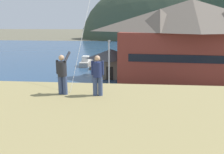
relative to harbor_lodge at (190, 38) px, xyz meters
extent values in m
plane|color=#66604C|center=(-10.24, -22.32, -6.80)|extent=(600.00, 600.00, 0.00)
cube|color=gray|center=(-10.24, -17.32, -6.75)|extent=(40.00, 20.00, 0.10)
cube|color=navy|center=(-10.24, 37.68, -6.79)|extent=(360.00, 84.00, 0.03)
ellipsoid|color=#3D4C38|center=(19.96, 98.51, -6.80)|extent=(116.93, 49.70, 73.53)
cube|color=brown|center=(0.01, 0.14, -2.90)|extent=(22.29, 12.35, 7.80)
cube|color=black|center=(-0.36, -5.34, -2.51)|extent=(18.32, 1.32, 1.10)
pyramid|color=#60564C|center=(0.01, 0.14, 3.45)|extent=(23.66, 13.53, 4.91)
pyramid|color=#60564C|center=(-4.97, -1.44, 2.74)|extent=(6.40, 6.40, 3.44)
cube|color=#756B5B|center=(-12.62, 1.30, -5.22)|extent=(5.81, 4.80, 3.17)
pyramid|color=#47474C|center=(-12.62, 1.30, -2.80)|extent=(6.27, 5.28, 1.65)
cube|color=black|center=(-12.59, -1.09, -5.69)|extent=(1.10, 0.07, 2.22)
cube|color=#70604C|center=(-15.79, 13.32, -6.45)|extent=(3.20, 13.45, 0.70)
cube|color=#A8A399|center=(-19.07, 11.66, -6.35)|extent=(1.91, 5.96, 0.90)
cube|color=#B7B2A8|center=(-19.07, 11.66, -5.82)|extent=(1.86, 5.78, 0.16)
cube|color=silver|center=(-19.07, 11.21, -5.19)|extent=(1.34, 1.79, 1.10)
cube|color=navy|center=(-12.29, 11.83, -6.35)|extent=(2.62, 7.32, 0.90)
cube|color=navy|center=(-12.29, 11.83, -5.82)|extent=(2.55, 7.10, 0.16)
cube|color=silver|center=(-12.32, 11.28, -5.19)|extent=(1.71, 2.24, 1.10)
cube|color=#9EA3A8|center=(-17.94, -20.71, -5.98)|extent=(4.27, 1.98, 0.80)
cube|color=gray|center=(-18.09, -20.70, -5.23)|extent=(2.17, 1.69, 0.70)
cube|color=black|center=(-18.09, -20.70, -5.27)|extent=(2.21, 1.72, 0.32)
cylinder|color=black|center=(-16.62, -21.68, -6.38)|extent=(0.65, 0.25, 0.64)
cylinder|color=black|center=(-16.54, -19.85, -6.38)|extent=(0.65, 0.25, 0.64)
cylinder|color=black|center=(-19.35, -21.56, -6.38)|extent=(0.65, 0.25, 0.64)
cylinder|color=black|center=(-19.27, -19.73, -6.38)|extent=(0.65, 0.25, 0.64)
cube|color=slate|center=(-5.40, -22.42, -5.98)|extent=(4.23, 1.86, 0.80)
cube|color=#5B5B5F|center=(-5.55, -22.42, -5.23)|extent=(2.12, 1.63, 0.70)
cube|color=black|center=(-5.55, -22.42, -5.27)|extent=(2.17, 1.66, 0.32)
cylinder|color=black|center=(-4.05, -23.36, -6.38)|extent=(0.64, 0.23, 0.64)
cylinder|color=black|center=(-4.02, -21.52, -6.38)|extent=(0.64, 0.23, 0.64)
cylinder|color=black|center=(-6.78, -23.32, -6.38)|extent=(0.64, 0.23, 0.64)
cylinder|color=black|center=(-6.75, -21.48, -6.38)|extent=(0.64, 0.23, 0.64)
cube|color=slate|center=(-1.05, -16.74, -5.98)|extent=(4.21, 1.81, 0.80)
cube|color=#5B5B5F|center=(-1.20, -16.74, -5.23)|extent=(2.10, 1.61, 0.70)
cube|color=black|center=(-1.20, -16.74, -5.27)|extent=(2.15, 1.64, 0.32)
cylinder|color=black|center=(-2.42, -17.66, -6.38)|extent=(0.64, 0.22, 0.64)
cylinder|color=black|center=(-2.42, -15.82, -6.38)|extent=(0.64, 0.22, 0.64)
cube|color=slate|center=(-9.31, -15.55, -5.98)|extent=(4.24, 1.88, 0.80)
cube|color=#5B5B5F|center=(-9.46, -15.55, -5.23)|extent=(2.13, 1.64, 0.70)
cube|color=black|center=(-9.46, -15.55, -5.27)|extent=(2.17, 1.67, 0.32)
cylinder|color=black|center=(-7.96, -16.49, -6.38)|extent=(0.64, 0.23, 0.64)
cylinder|color=black|center=(-7.93, -14.66, -6.38)|extent=(0.64, 0.23, 0.64)
cylinder|color=black|center=(-10.69, -16.44, -6.38)|extent=(0.64, 0.23, 0.64)
cylinder|color=black|center=(-10.65, -14.60, -6.38)|extent=(0.64, 0.23, 0.64)
cylinder|color=#ADADB2|center=(-11.60, -11.82, -3.12)|extent=(0.16, 0.16, 7.16)
cube|color=#4C4C51|center=(-11.60, -11.47, 0.35)|extent=(0.24, 0.70, 0.20)
cylinder|color=#384770|center=(-11.99, -28.63, -0.22)|extent=(0.20, 0.20, 0.82)
cylinder|color=#384770|center=(-11.77, -28.67, -0.22)|extent=(0.20, 0.20, 0.82)
cylinder|color=#232328|center=(-11.88, -28.65, 0.51)|extent=(0.40, 0.40, 0.64)
sphere|color=tan|center=(-11.88, -28.65, 0.99)|extent=(0.24, 0.24, 0.24)
cylinder|color=#232328|center=(-11.67, -28.50, 1.01)|extent=(0.21, 0.57, 0.43)
cylinder|color=#232328|center=(-12.10, -28.61, 0.58)|extent=(0.11, 0.11, 0.60)
cylinder|color=#384770|center=(-10.44, -28.69, -0.22)|extent=(0.20, 0.20, 0.82)
cylinder|color=#384770|center=(-10.22, -28.68, -0.22)|extent=(0.20, 0.20, 0.82)
cylinder|color=navy|center=(-10.33, -28.68, 0.51)|extent=(0.40, 0.40, 0.64)
sphere|color=tan|center=(-10.33, -28.68, 0.99)|extent=(0.24, 0.24, 0.24)
cylinder|color=navy|center=(-10.55, -28.69, 0.58)|extent=(0.11, 0.11, 0.60)
cylinder|color=navy|center=(-10.11, -28.68, 0.58)|extent=(0.11, 0.11, 0.60)
camera|label=1|loc=(-8.84, -38.34, 2.47)|focal=37.71mm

